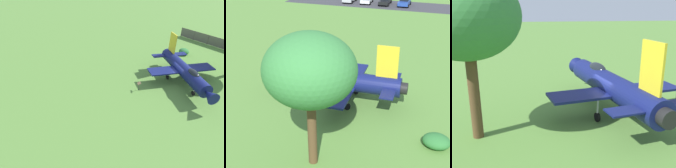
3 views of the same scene
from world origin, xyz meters
TOP-DOWN VIEW (x-y plane):
  - ground_plane at (0.00, 0.00)m, footprint 200.00×200.00m
  - display_jet at (-0.07, 0.35)m, footprint 9.29×12.52m
  - shrub_near_fence at (-3.08, -9.27)m, footprint 1.65×1.97m
  - info_plaque at (6.01, 1.98)m, footprint 0.42×0.62m

SIDE VIEW (x-z plane):
  - ground_plane at x=0.00m, z-range 0.00..0.00m
  - shrub_near_fence at x=-3.08m, z-range 0.00..1.01m
  - info_plaque at x=6.01m, z-range 0.28..1.43m
  - display_jet at x=-0.07m, z-range -0.77..4.71m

